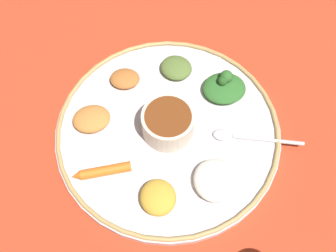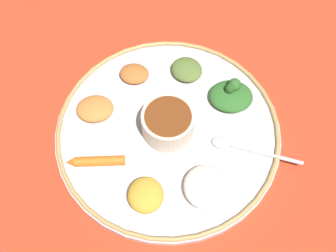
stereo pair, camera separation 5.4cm
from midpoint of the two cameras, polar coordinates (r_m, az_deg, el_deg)
name	(u,v)px [view 1 (the left image)]	position (r m, az deg, el deg)	size (l,w,h in m)	color
ground_plane	(168,134)	(0.75, -2.06, -1.21)	(2.40, 2.40, 0.00)	#B7381E
platter	(168,132)	(0.74, -2.08, -0.96)	(0.40, 0.40, 0.01)	silver
platter_rim	(168,129)	(0.73, -2.10, -0.59)	(0.39, 0.39, 0.01)	tan
center_bowl	(168,123)	(0.71, -2.16, 0.30)	(0.09, 0.09, 0.05)	beige
spoon	(243,137)	(0.73, 8.18, -1.66)	(0.06, 0.16, 0.01)	silver
greens_pile	(224,87)	(0.77, 5.71, 5.20)	(0.10, 0.10, 0.04)	#2D6628
carrot_near_spoon	(102,171)	(0.71, -11.17, -6.25)	(0.07, 0.09, 0.02)	orange
mound_collards	(176,68)	(0.79, -0.82, 7.84)	(0.06, 0.05, 0.02)	#567033
mound_chickpea	(125,79)	(0.79, -7.88, 6.29)	(0.06, 0.05, 0.02)	#B2662D
mound_rice_white	(216,180)	(0.69, 4.29, -7.59)	(0.07, 0.08, 0.03)	silver
mound_lentil_yellow	(158,197)	(0.68, -3.69, -9.88)	(0.06, 0.06, 0.03)	gold
mound_squash	(92,119)	(0.75, -12.44, 0.81)	(0.07, 0.06, 0.02)	#C67A38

